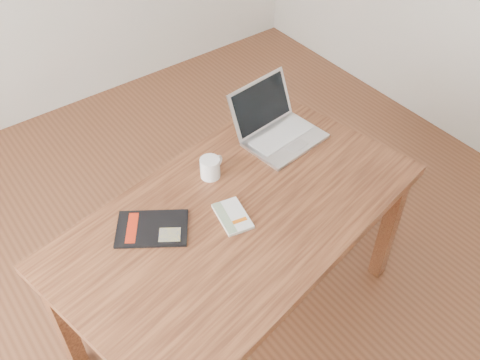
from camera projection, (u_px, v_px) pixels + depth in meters
room at (195, 65)px, 1.80m from camera, size 4.04×4.04×2.70m
desk at (239, 226)px, 2.20m from camera, size 1.64×1.13×0.75m
white_guidebook at (233, 216)px, 2.11m from camera, size 0.14×0.20×0.02m
black_guidebook at (152, 228)px, 2.07m from camera, size 0.33×0.31×0.01m
laptop at (276, 127)px, 2.45m from camera, size 0.38×0.37×0.23m
coffee_mug at (211, 167)px, 2.26m from camera, size 0.12×0.09×0.09m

